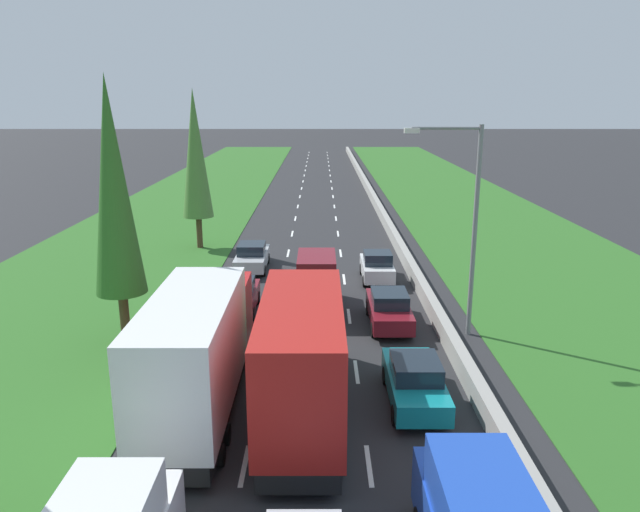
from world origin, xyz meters
name	(u,v)px	position (x,y,z in m)	size (l,w,h in m)	color
ground_plane	(314,201)	(0.00, 60.00, 0.00)	(300.00, 300.00, 0.00)	#28282B
grass_verge_left	(188,201)	(-12.65, 60.00, 0.02)	(14.00, 140.00, 0.04)	#2D6623
grass_verge_right	(456,201)	(14.35, 60.00, 0.02)	(14.00, 140.00, 0.04)	#2D6623
median_barrier	(370,197)	(5.70, 60.00, 0.42)	(0.44, 120.00, 0.85)	#9E9B93
lane_markings	(314,201)	(0.00, 60.00, 0.01)	(3.64, 116.00, 0.01)	white
teal_sedan_right_lane	(412,381)	(3.56, 18.60, 0.81)	(1.82, 4.50, 1.64)	teal
maroon_sedan_right_lane	(387,308)	(3.50, 25.81, 0.81)	(1.82, 4.50, 1.64)	maroon
white_box_truck_left_lane	(196,350)	(-3.54, 18.07, 2.18)	(2.46, 9.40, 4.18)	black
white_hatchback_right_lane	(375,266)	(3.59, 32.76, 0.84)	(1.74, 3.90, 1.72)	white
maroon_hatchback_left_lane	(236,296)	(-3.54, 27.54, 0.84)	(1.74, 3.90, 1.72)	maroon
red_box_truck_centre_lane	(300,354)	(-0.18, 17.75, 2.18)	(2.46, 9.40, 4.18)	black
maroon_van_centre_lane	(314,283)	(0.21, 27.83, 1.40)	(1.96, 4.90, 2.82)	maroon
silver_sedan_left_lane	(250,257)	(-3.71, 35.05, 0.81)	(1.82, 4.50, 1.64)	silver
poplar_tree_second	(111,188)	(-7.85, 23.94, 6.55)	(2.07, 2.07, 10.99)	#4C3823
poplar_tree_third	(193,154)	(-7.92, 40.52, 6.41)	(2.07, 2.07, 10.71)	#4C3823
street_light_mast	(465,217)	(6.51, 24.77, 5.23)	(3.20, 0.28, 9.00)	gray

